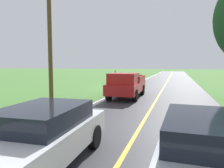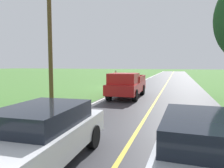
{
  "view_description": "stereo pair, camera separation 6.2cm",
  "coord_description": "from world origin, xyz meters",
  "px_view_note": "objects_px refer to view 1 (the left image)",
  "views": [
    {
      "loc": [
        -5.96,
        21.96,
        2.39
      ],
      "look_at": [
        -1.97,
        8.82,
        1.16
      ],
      "focal_mm": 34.19,
      "sensor_mm": 36.0,
      "label": 1
    },
    {
      "loc": [
        -6.02,
        21.94,
        2.39
      ],
      "look_at": [
        -1.97,
        8.82,
        1.16
      ],
      "focal_mm": 34.19,
      "sensor_mm": 36.0,
      "label": 2
    }
  ],
  "objects_px": {
    "pickup_truck_passing": "(126,84)",
    "sedan_ahead_same_lane": "(41,135)",
    "hitchhiker_walking": "(115,77)",
    "suitcase_carried": "(112,83)",
    "sedan_mid_oncoming": "(208,147)",
    "utility_pole_roadside": "(50,35)"
  },
  "relations": [
    {
      "from": "utility_pole_roadside",
      "to": "sedan_mid_oncoming",
      "type": "bearing_deg",
      "value": 137.53
    },
    {
      "from": "suitcase_carried",
      "to": "pickup_truck_passing",
      "type": "height_order",
      "value": "pickup_truck_passing"
    },
    {
      "from": "suitcase_carried",
      "to": "utility_pole_roadside",
      "type": "bearing_deg",
      "value": -5.63
    },
    {
      "from": "utility_pole_roadside",
      "to": "hitchhiker_walking",
      "type": "bearing_deg",
      "value": -95.65
    },
    {
      "from": "suitcase_carried",
      "to": "utility_pole_roadside",
      "type": "xyz_separation_m",
      "value": [
        0.74,
        11.61,
        4.17
      ]
    },
    {
      "from": "suitcase_carried",
      "to": "sedan_mid_oncoming",
      "type": "distance_m",
      "value": 21.18
    },
    {
      "from": "pickup_truck_passing",
      "to": "sedan_ahead_same_lane",
      "type": "relative_size",
      "value": 1.22
    },
    {
      "from": "suitcase_carried",
      "to": "sedan_mid_oncoming",
      "type": "height_order",
      "value": "sedan_mid_oncoming"
    },
    {
      "from": "suitcase_carried",
      "to": "utility_pole_roadside",
      "type": "height_order",
      "value": "utility_pole_roadside"
    },
    {
      "from": "utility_pole_roadside",
      "to": "suitcase_carried",
      "type": "bearing_deg",
      "value": -93.66
    },
    {
      "from": "sedan_mid_oncoming",
      "to": "sedan_ahead_same_lane",
      "type": "height_order",
      "value": "same"
    },
    {
      "from": "hitchhiker_walking",
      "to": "sedan_mid_oncoming",
      "type": "height_order",
      "value": "hitchhiker_walking"
    },
    {
      "from": "suitcase_carried",
      "to": "pickup_truck_passing",
      "type": "xyz_separation_m",
      "value": [
        -3.87,
        9.02,
        0.75
      ]
    },
    {
      "from": "sedan_mid_oncoming",
      "to": "sedan_ahead_same_lane",
      "type": "distance_m",
      "value": 3.68
    },
    {
      "from": "suitcase_carried",
      "to": "utility_pole_roadside",
      "type": "distance_m",
      "value": 12.36
    },
    {
      "from": "sedan_ahead_same_lane",
      "to": "sedan_mid_oncoming",
      "type": "bearing_deg",
      "value": -175.28
    },
    {
      "from": "sedan_ahead_same_lane",
      "to": "utility_pole_roadside",
      "type": "height_order",
      "value": "utility_pole_roadside"
    },
    {
      "from": "sedan_mid_oncoming",
      "to": "sedan_ahead_same_lane",
      "type": "relative_size",
      "value": 1.0
    },
    {
      "from": "hitchhiker_walking",
      "to": "suitcase_carried",
      "type": "relative_size",
      "value": 3.8
    },
    {
      "from": "sedan_mid_oncoming",
      "to": "utility_pole_roadside",
      "type": "height_order",
      "value": "utility_pole_roadside"
    },
    {
      "from": "pickup_truck_passing",
      "to": "sedan_ahead_same_lane",
      "type": "xyz_separation_m",
      "value": [
        -0.46,
        10.89,
        -0.21
      ]
    },
    {
      "from": "pickup_truck_passing",
      "to": "utility_pole_roadside",
      "type": "distance_m",
      "value": 6.3
    }
  ]
}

